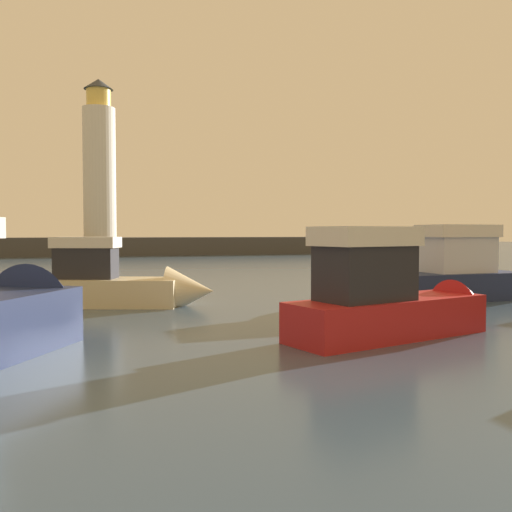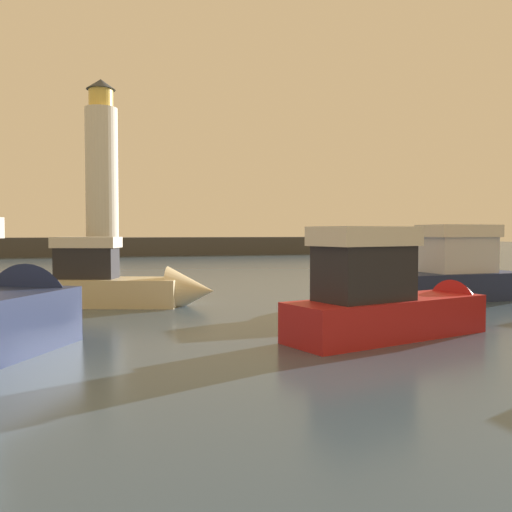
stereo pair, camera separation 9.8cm
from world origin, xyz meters
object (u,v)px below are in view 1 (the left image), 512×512
Objects in this scene: lighthouse at (99,163)px; motorboat_1 at (123,285)px; motorboat_3 at (424,277)px; motorboat_2 at (400,299)px.

motorboat_1 is at bearing -90.45° from lighthouse.
motorboat_3 is at bearing -10.04° from motorboat_1.
motorboat_2 is at bearing -51.43° from motorboat_1.
motorboat_3 is (11.03, -46.75, -9.65)m from lighthouse.
motorboat_3 reaches higher than motorboat_1.
motorboat_2 is (6.13, -52.86, -9.63)m from lighthouse.
motorboat_3 is at bearing -76.72° from lighthouse.
lighthouse is at bearing 96.61° from motorboat_2.
motorboat_2 is 0.86× the size of motorboat_3.
lighthouse is 54.08m from motorboat_2.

